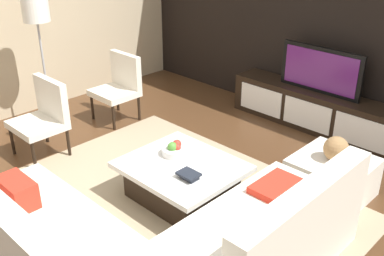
# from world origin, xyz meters

# --- Properties ---
(ground_plane) EXTENTS (14.00, 14.00, 0.00)m
(ground_plane) POSITION_xyz_m (0.00, 0.00, 0.00)
(ground_plane) COLOR #4C301C
(feature_wall_back) EXTENTS (6.40, 0.12, 2.80)m
(feature_wall_back) POSITION_xyz_m (0.00, 2.70, 1.40)
(feature_wall_back) COLOR black
(feature_wall_back) RESTS_ON ground
(side_wall_left) EXTENTS (0.12, 5.20, 2.80)m
(side_wall_left) POSITION_xyz_m (-3.20, 0.20, 1.40)
(side_wall_left) COLOR #C6B28E
(side_wall_left) RESTS_ON ground
(area_rug) EXTENTS (3.32, 2.40, 0.01)m
(area_rug) POSITION_xyz_m (-0.10, 0.00, 0.01)
(area_rug) COLOR tan
(area_rug) RESTS_ON ground
(media_console) EXTENTS (2.29, 0.43, 0.50)m
(media_console) POSITION_xyz_m (0.00, 2.40, 0.25)
(media_console) COLOR black
(media_console) RESTS_ON ground
(television) EXTENTS (1.08, 0.06, 0.57)m
(television) POSITION_xyz_m (0.00, 2.40, 0.78)
(television) COLOR black
(television) RESTS_ON media_console
(sectional_couch) EXTENTS (2.41, 2.42, 0.85)m
(sectional_couch) POSITION_xyz_m (0.52, -0.85, 0.29)
(sectional_couch) COLOR silver
(sectional_couch) RESTS_ON ground
(coffee_table) EXTENTS (1.07, 0.93, 0.38)m
(coffee_table) POSITION_xyz_m (-0.10, 0.10, 0.20)
(coffee_table) COLOR black
(coffee_table) RESTS_ON ground
(accent_chair_near) EXTENTS (0.58, 0.50, 0.87)m
(accent_chair_near) POSITION_xyz_m (-1.87, -0.32, 0.49)
(accent_chair_near) COLOR black
(accent_chair_near) RESTS_ON ground
(floor_lamp) EXTENTS (0.32, 0.32, 1.67)m
(floor_lamp) POSITION_xyz_m (-2.53, 0.10, 1.41)
(floor_lamp) COLOR #A5A5AA
(floor_lamp) RESTS_ON ground
(ottoman) EXTENTS (0.70, 0.70, 0.40)m
(ottoman) POSITION_xyz_m (0.91, 1.15, 0.20)
(ottoman) COLOR silver
(ottoman) RESTS_ON ground
(fruit_bowl) EXTENTS (0.28, 0.28, 0.14)m
(fruit_bowl) POSITION_xyz_m (-0.28, 0.20, 0.43)
(fruit_bowl) COLOR silver
(fruit_bowl) RESTS_ON coffee_table
(accent_chair_far) EXTENTS (0.55, 0.50, 0.87)m
(accent_chair_far) POSITION_xyz_m (-2.05, 0.88, 0.49)
(accent_chair_far) COLOR black
(accent_chair_far) RESTS_ON ground
(decorative_ball) EXTENTS (0.24, 0.24, 0.24)m
(decorative_ball) POSITION_xyz_m (0.91, 1.15, 0.52)
(decorative_ball) COLOR #997247
(decorative_ball) RESTS_ON ottoman
(book_stack) EXTENTS (0.19, 0.15, 0.06)m
(book_stack) POSITION_xyz_m (0.12, -0.03, 0.41)
(book_stack) COLOR #1E232D
(book_stack) RESTS_ON coffee_table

